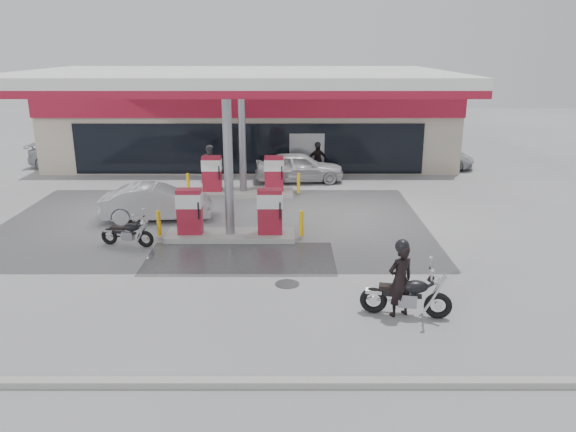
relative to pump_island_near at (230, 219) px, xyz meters
name	(u,v)px	position (x,y,z in m)	size (l,w,h in m)	color
ground	(225,259)	(0.00, -2.00, -0.71)	(90.00, 90.00, 0.00)	gray
wet_patch	(240,258)	(0.50, -2.00, -0.71)	(6.00, 3.00, 0.00)	#4C4C4F
drain_cover	(287,284)	(2.00, -4.00, -0.71)	(0.70, 0.70, 0.01)	#38383A
kerb	(186,383)	(0.00, -9.00, -0.64)	(28.00, 0.25, 0.15)	gray
store_building	(253,126)	(0.01, 13.94, 1.30)	(22.00, 8.22, 4.00)	#BCB29D
canopy	(234,80)	(0.00, 3.00, 4.56)	(16.00, 10.02, 5.51)	silver
pump_island_near	(230,219)	(0.00, 0.00, 0.00)	(5.14, 1.30, 1.78)	#9E9E99
pump_island_far	(243,179)	(0.00, 6.00, 0.00)	(5.14, 1.30, 1.78)	#9E9E99
main_motorcycle	(407,297)	(5.00, -5.94, -0.19)	(2.26, 0.95, 1.17)	black
biker_main	(400,280)	(4.80, -5.90, 0.24)	(0.69, 0.45, 1.89)	black
parked_motorcycle	(128,234)	(-3.38, -0.81, -0.28)	(1.89, 0.81, 0.98)	black
sedan_white	(299,167)	(2.59, 8.54, 0.03)	(1.75, 4.35, 1.48)	silver
attendant	(210,163)	(-1.85, 8.80, 0.19)	(0.88, 0.68, 1.80)	#545357
hatchback_silver	(157,202)	(-3.06, 2.20, -0.02)	(1.47, 4.21, 1.39)	#A8A9B0
parked_car_left	(71,155)	(-10.00, 12.00, -0.05)	(1.86, 4.57, 1.33)	#9C9EA3
parked_car_right	(432,156)	(10.00, 12.00, -0.08)	(2.10, 4.55, 1.27)	#ADB1B5
biker_walking	(317,160)	(3.55, 9.80, 0.13)	(0.98, 0.41, 1.68)	black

